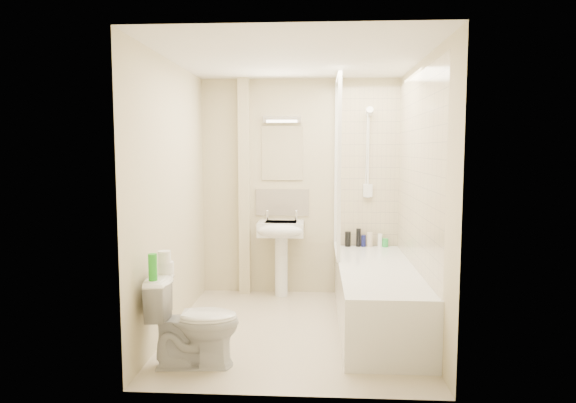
{
  "coord_description": "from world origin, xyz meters",
  "views": [
    {
      "loc": [
        0.2,
        -4.48,
        1.62
      ],
      "look_at": [
        -0.07,
        0.2,
        1.15
      ],
      "focal_mm": 32.0,
      "sensor_mm": 36.0,
      "label": 1
    }
  ],
  "objects": [
    {
      "name": "shower_screen",
      "position": [
        0.4,
        0.8,
        1.45
      ],
      "size": [
        0.04,
        0.92,
        1.8
      ],
      "color": "white",
      "rests_on": "bathtub"
    },
    {
      "name": "green_bottle",
      "position": [
        -0.98,
        -0.93,
        0.78
      ],
      "size": [
        0.06,
        0.06,
        0.2
      ],
      "primitive_type": "cylinder",
      "color": "green",
      "rests_on": "toilet"
    },
    {
      "name": "toilet_roll_lower",
      "position": [
        -0.95,
        -0.71,
        0.73
      ],
      "size": [
        0.12,
        0.12,
        0.09
      ],
      "primitive_type": "cylinder",
      "color": "white",
      "rests_on": "toilet"
    },
    {
      "name": "strip_light",
      "position": [
        -0.2,
        1.22,
        1.95
      ],
      "size": [
        0.42,
        0.07,
        0.07
      ],
      "primitive_type": "cube",
      "color": "silver",
      "rests_on": "wall_back"
    },
    {
      "name": "mirror",
      "position": [
        -0.2,
        1.24,
        1.58
      ],
      "size": [
        0.46,
        0.01,
        0.6
      ],
      "primitive_type": "cube",
      "color": "white",
      "rests_on": "wall_back"
    },
    {
      "name": "wall_back",
      "position": [
        0.0,
        1.25,
        1.2
      ],
      "size": [
        2.2,
        0.02,
        2.4
      ],
      "primitive_type": "cube",
      "color": "beige",
      "rests_on": "ground"
    },
    {
      "name": "toilet",
      "position": [
        -0.72,
        -0.8,
        0.34
      ],
      "size": [
        0.48,
        0.72,
        0.68
      ],
      "primitive_type": "imported",
      "rotation": [
        0.0,
        0.0,
        1.64
      ],
      "color": "white",
      "rests_on": "ground"
    },
    {
      "name": "bottle_black_b",
      "position": [
        0.65,
        1.16,
        0.65
      ],
      "size": [
        0.05,
        0.05,
        0.2
      ],
      "primitive_type": "cylinder",
      "color": "black",
      "rests_on": "bathtub"
    },
    {
      "name": "bathtub",
      "position": [
        0.75,
        0.17,
        0.29
      ],
      "size": [
        0.7,
        2.1,
        0.55
      ],
      "color": "white",
      "rests_on": "ground"
    },
    {
      "name": "pipe_boxing",
      "position": [
        -0.62,
        1.19,
        1.2
      ],
      "size": [
        0.12,
        0.12,
        2.4
      ],
      "primitive_type": "cube",
      "color": "beige",
      "rests_on": "ground"
    },
    {
      "name": "floor",
      "position": [
        0.0,
        0.0,
        0.0
      ],
      "size": [
        2.5,
        2.5,
        0.0
      ],
      "primitive_type": "plane",
      "color": "beige",
      "rests_on": "ground"
    },
    {
      "name": "bottle_cream",
      "position": [
        0.78,
        1.16,
        0.63
      ],
      "size": [
        0.07,
        0.07,
        0.16
      ],
      "primitive_type": "cylinder",
      "color": "beige",
      "rests_on": "bathtub"
    },
    {
      "name": "bottle_black_a",
      "position": [
        0.53,
        1.16,
        0.63
      ],
      "size": [
        0.06,
        0.06,
        0.17
      ],
      "primitive_type": "cylinder",
      "color": "black",
      "rests_on": "bathtub"
    },
    {
      "name": "bottle_white_b",
      "position": [
        0.89,
        1.16,
        0.62
      ],
      "size": [
        0.05,
        0.05,
        0.14
      ],
      "primitive_type": "cylinder",
      "color": "white",
      "rests_on": "bathtub"
    },
    {
      "name": "wall_right",
      "position": [
        1.1,
        0.0,
        1.2
      ],
      "size": [
        0.02,
        2.5,
        2.4
      ],
      "primitive_type": "cube",
      "color": "beige",
      "rests_on": "ground"
    },
    {
      "name": "pedestal_sink",
      "position": [
        -0.2,
        1.01,
        0.67
      ],
      "size": [
        0.49,
        0.46,
        0.96
      ],
      "color": "white",
      "rests_on": "ground"
    },
    {
      "name": "toilet_roll_upper",
      "position": [
        -0.95,
        -0.74,
        0.82
      ],
      "size": [
        0.1,
        0.1,
        0.09
      ],
      "primitive_type": "cylinder",
      "color": "white",
      "rests_on": "toilet_roll_lower"
    },
    {
      "name": "ceiling",
      "position": [
        0.0,
        0.0,
        2.4
      ],
      "size": [
        2.2,
        2.5,
        0.02
      ],
      "primitive_type": "cube",
      "color": "white",
      "rests_on": "wall_back"
    },
    {
      "name": "wall_left",
      "position": [
        -1.1,
        0.0,
        1.2
      ],
      "size": [
        0.02,
        2.5,
        2.4
      ],
      "primitive_type": "cube",
      "color": "beige",
      "rests_on": "ground"
    },
    {
      "name": "bottle_green",
      "position": [
        0.95,
        1.16,
        0.6
      ],
      "size": [
        0.07,
        0.07,
        0.09
      ],
      "primitive_type": "cylinder",
      "color": "green",
      "rests_on": "bathtub"
    },
    {
      "name": "splashback",
      "position": [
        -0.2,
        1.24,
        1.03
      ],
      "size": [
        0.6,
        0.02,
        0.3
      ],
      "primitive_type": "cube",
      "color": "beige",
      "rests_on": "wall_back"
    },
    {
      "name": "shower_fixture",
      "position": [
        0.75,
        1.19,
        1.55
      ],
      "size": [
        0.1,
        0.16,
        0.99
      ],
      "color": "white",
      "rests_on": "wall_back"
    },
    {
      "name": "bottle_blue",
      "position": [
        0.71,
        1.16,
        0.61
      ],
      "size": [
        0.05,
        0.05,
        0.13
      ],
      "primitive_type": "cylinder",
      "color": "#131756",
      "rests_on": "bathtub"
    },
    {
      "name": "tile_right",
      "position": [
        1.09,
        0.17,
        1.42
      ],
      "size": [
        0.01,
        2.1,
        1.75
      ],
      "primitive_type": "cube",
      "color": "beige",
      "rests_on": "wall_right"
    },
    {
      "name": "tile_back",
      "position": [
        0.75,
        1.24,
        1.42
      ],
      "size": [
        0.7,
        0.01,
        1.75
      ],
      "primitive_type": "cube",
      "color": "beige",
      "rests_on": "wall_back"
    }
  ]
}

